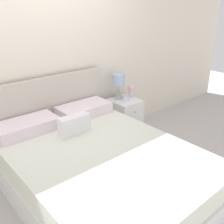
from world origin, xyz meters
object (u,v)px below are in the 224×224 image
nightstand (125,117)px  flower_vase (131,90)px  bed (97,168)px  teacup (126,99)px  table_lamp (119,82)px

nightstand → flower_vase: bearing=6.4°
bed → teacup: size_ratio=17.49×
bed → nightstand: (1.14, 0.79, -0.01)m
nightstand → flower_vase: size_ratio=2.80×
bed → table_lamp: size_ratio=5.81×
nightstand → table_lamp: (-0.04, 0.10, 0.55)m
bed → flower_vase: 1.57m
teacup → bed: bearing=-146.5°
table_lamp → flower_vase: 0.24m
flower_vase → table_lamp: bearing=155.5°
bed → table_lamp: bed is taller
bed → teacup: bearing=33.5°
table_lamp → teacup: (0.02, -0.15, -0.24)m
nightstand → flower_vase: (0.14, 0.02, 0.41)m
table_lamp → teacup: size_ratio=3.01×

